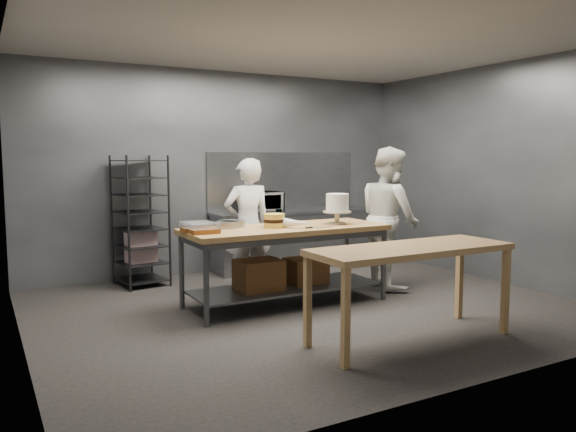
# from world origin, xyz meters

# --- Properties ---
(ground) EXTENTS (6.00, 6.00, 0.00)m
(ground) POSITION_xyz_m (0.00, 0.00, 0.00)
(ground) COLOR black
(ground) RESTS_ON ground
(back_wall) EXTENTS (6.00, 0.04, 3.00)m
(back_wall) POSITION_xyz_m (0.00, 2.50, 1.50)
(back_wall) COLOR #4C4F54
(back_wall) RESTS_ON ground
(work_table) EXTENTS (2.40, 0.90, 0.92)m
(work_table) POSITION_xyz_m (-0.20, 0.28, 0.57)
(work_table) COLOR olive
(work_table) RESTS_ON ground
(near_counter) EXTENTS (2.00, 0.70, 0.90)m
(near_counter) POSITION_xyz_m (0.23, -1.43, 0.81)
(near_counter) COLOR brown
(near_counter) RESTS_ON ground
(back_counter) EXTENTS (2.60, 0.60, 0.90)m
(back_counter) POSITION_xyz_m (1.00, 2.18, 0.45)
(back_counter) COLOR slate
(back_counter) RESTS_ON ground
(splashback_panel) EXTENTS (2.60, 0.02, 0.90)m
(splashback_panel) POSITION_xyz_m (1.00, 2.48, 1.35)
(splashback_panel) COLOR slate
(splashback_panel) RESTS_ON back_counter
(speed_rack) EXTENTS (0.68, 0.73, 1.75)m
(speed_rack) POSITION_xyz_m (-1.40, 2.10, 0.86)
(speed_rack) COLOR black
(speed_rack) RESTS_ON ground
(chef_behind) EXTENTS (0.64, 0.44, 1.71)m
(chef_behind) POSITION_xyz_m (-0.30, 1.05, 0.86)
(chef_behind) COLOR white
(chef_behind) RESTS_ON ground
(chef_right) EXTENTS (0.89, 1.04, 1.86)m
(chef_right) POSITION_xyz_m (1.46, 0.40, 0.93)
(chef_right) COLOR silver
(chef_right) RESTS_ON ground
(microwave) EXTENTS (0.54, 0.37, 0.30)m
(microwave) POSITION_xyz_m (0.49, 2.18, 1.05)
(microwave) COLOR black
(microwave) RESTS_ON back_counter
(frosted_cake_stand) EXTENTS (0.34, 0.34, 0.37)m
(frosted_cake_stand) POSITION_xyz_m (0.49, 0.20, 1.16)
(frosted_cake_stand) COLOR #BAB094
(frosted_cake_stand) RESTS_ON work_table
(layer_cake) EXTENTS (0.24, 0.24, 0.16)m
(layer_cake) POSITION_xyz_m (-0.33, 0.27, 1.00)
(layer_cake) COLOR #E9C94A
(layer_cake) RESTS_ON work_table
(cake_pans) EXTENTS (0.79, 0.42, 0.07)m
(cake_pans) POSITION_xyz_m (-0.93, 0.51, 0.96)
(cake_pans) COLOR gray
(cake_pans) RESTS_ON work_table
(piping_bag) EXTENTS (0.34, 0.36, 0.12)m
(piping_bag) POSITION_xyz_m (-0.13, 0.10, 0.98)
(piping_bag) COLOR white
(piping_bag) RESTS_ON work_table
(offset_spatula) EXTENTS (0.36, 0.02, 0.02)m
(offset_spatula) POSITION_xyz_m (0.08, 0.02, 0.93)
(offset_spatula) COLOR slate
(offset_spatula) RESTS_ON work_table
(pastry_clamshells) EXTENTS (0.33, 0.41, 0.11)m
(pastry_clamshells) POSITION_xyz_m (-1.22, 0.29, 0.98)
(pastry_clamshells) COLOR #974B1E
(pastry_clamshells) RESTS_ON work_table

